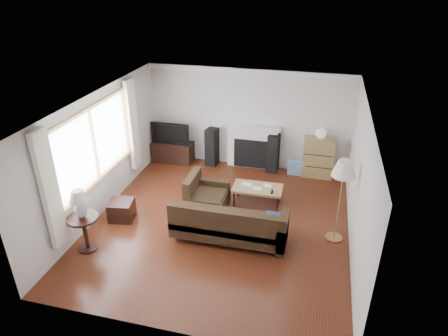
% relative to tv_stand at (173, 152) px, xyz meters
% --- Properties ---
extents(room, '(5.10, 5.60, 2.54)m').
position_rel_tv_stand_xyz_m(room, '(1.93, -2.48, 0.99)').
color(room, '#4C1F11').
rests_on(room, ground).
extents(window, '(0.12, 2.74, 1.54)m').
position_rel_tv_stand_xyz_m(window, '(-0.52, -2.68, 1.29)').
color(window, olive).
rests_on(window, room).
extents(curtain_near, '(0.10, 0.35, 2.10)m').
position_rel_tv_stand_xyz_m(curtain_near, '(-0.47, -4.20, 1.14)').
color(curtain_near, white).
rests_on(curtain_near, room).
extents(curtain_far, '(0.10, 0.35, 2.10)m').
position_rel_tv_stand_xyz_m(curtain_far, '(-0.47, -1.16, 1.14)').
color(curtain_far, white).
rests_on(curtain_far, room).
extents(fireplace, '(1.40, 0.26, 1.15)m').
position_rel_tv_stand_xyz_m(fireplace, '(2.08, 0.16, 0.31)').
color(fireplace, white).
rests_on(fireplace, room).
extents(tv_stand, '(1.06, 0.48, 0.53)m').
position_rel_tv_stand_xyz_m(tv_stand, '(0.00, 0.00, 0.00)').
color(tv_stand, black).
rests_on(tv_stand, ground).
extents(television, '(1.01, 0.13, 0.58)m').
position_rel_tv_stand_xyz_m(television, '(0.00, 0.00, 0.55)').
color(television, black).
rests_on(television, tv_stand).
extents(speaker_left, '(0.32, 0.36, 0.98)m').
position_rel_tv_stand_xyz_m(speaker_left, '(1.06, 0.06, 0.23)').
color(speaker_left, black).
rests_on(speaker_left, ground).
extents(speaker_right, '(0.29, 0.34, 0.97)m').
position_rel_tv_stand_xyz_m(speaker_right, '(2.63, 0.07, 0.22)').
color(speaker_right, black).
rests_on(speaker_right, ground).
extents(bookshelf, '(0.73, 0.35, 1.00)m').
position_rel_tv_stand_xyz_m(bookshelf, '(3.72, 0.05, 0.24)').
color(bookshelf, olive).
rests_on(bookshelf, ground).
extents(globe_lamp, '(0.26, 0.26, 0.26)m').
position_rel_tv_stand_xyz_m(globe_lamp, '(3.72, 0.05, 0.86)').
color(globe_lamp, white).
rests_on(globe_lamp, bookshelf).
extents(sectional_sofa, '(2.33, 1.70, 0.75)m').
position_rel_tv_stand_xyz_m(sectional_sofa, '(2.22, -2.91, 0.11)').
color(sectional_sofa, black).
rests_on(sectional_sofa, ground).
extents(coffee_table, '(1.06, 0.59, 0.41)m').
position_rel_tv_stand_xyz_m(coffee_table, '(2.52, -1.57, -0.06)').
color(coffee_table, '#987A49').
rests_on(coffee_table, ground).
extents(footstool, '(0.54, 0.54, 0.40)m').
position_rel_tv_stand_xyz_m(footstool, '(-0.06, -2.80, -0.07)').
color(footstool, black).
rests_on(footstool, ground).
extents(floor_lamp, '(0.50, 0.50, 1.65)m').
position_rel_tv_stand_xyz_m(floor_lamp, '(4.15, -2.44, 0.56)').
color(floor_lamp, '#A67B39').
rests_on(floor_lamp, ground).
extents(side_table, '(0.56, 0.56, 0.69)m').
position_rel_tv_stand_xyz_m(side_table, '(-0.22, -3.86, 0.08)').
color(side_table, black).
rests_on(side_table, ground).
extents(table_lamp, '(0.33, 0.33, 0.53)m').
position_rel_tv_stand_xyz_m(table_lamp, '(-0.22, -3.86, 0.70)').
color(table_lamp, silver).
rests_on(table_lamp, side_table).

